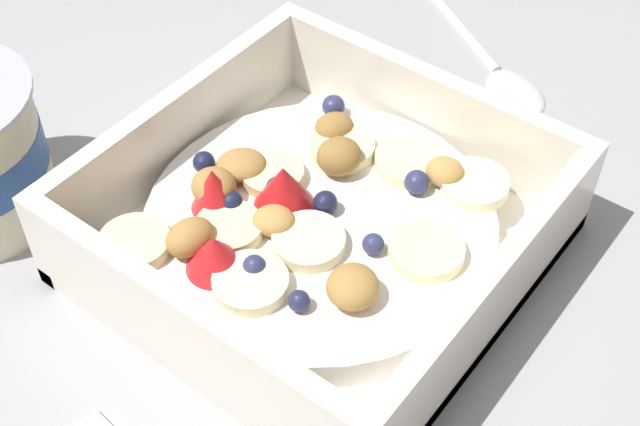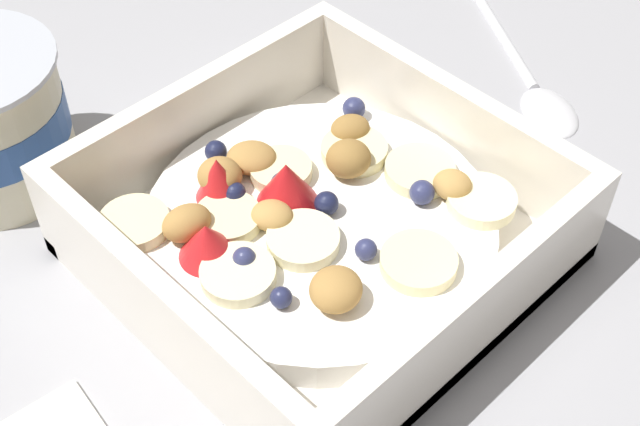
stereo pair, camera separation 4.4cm
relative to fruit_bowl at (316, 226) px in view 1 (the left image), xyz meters
name	(u,v)px [view 1 (the left image)]	position (x,y,z in m)	size (l,w,h in m)	color
ground_plane	(321,221)	(0.02, 0.01, -0.02)	(2.40, 2.40, 0.00)	#9E9EA3
fruit_bowl	(316,226)	(0.00, 0.00, 0.00)	(0.20, 0.20, 0.06)	white
spoon	(496,63)	(0.19, 0.00, -0.02)	(0.11, 0.16, 0.01)	silver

